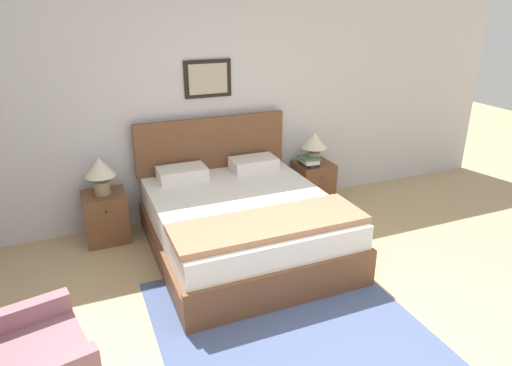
{
  "coord_description": "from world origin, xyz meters",
  "views": [
    {
      "loc": [
        -1.58,
        -1.91,
        2.41
      ],
      "look_at": [
        -0.1,
        1.64,
        0.86
      ],
      "focal_mm": 32.0,
      "sensor_mm": 36.0,
      "label": 1
    }
  ],
  "objects_px": {
    "bed": "(243,223)",
    "nightstand_by_door": "(313,183)",
    "table_lamp_near_window": "(100,170)",
    "nightstand_near_window": "(106,217)",
    "table_lamp_by_door": "(314,143)"
  },
  "relations": [
    {
      "from": "bed",
      "to": "nightstand_by_door",
      "type": "distance_m",
      "value": 1.49
    },
    {
      "from": "table_lamp_near_window",
      "to": "nightstand_by_door",
      "type": "bearing_deg",
      "value": 0.21
    },
    {
      "from": "table_lamp_near_window",
      "to": "bed",
      "type": "bearing_deg",
      "value": -32.03
    },
    {
      "from": "nightstand_near_window",
      "to": "table_lamp_near_window",
      "type": "bearing_deg",
      "value": -74.1
    },
    {
      "from": "nightstand_by_door",
      "to": "table_lamp_by_door",
      "type": "distance_m",
      "value": 0.53
    },
    {
      "from": "bed",
      "to": "table_lamp_by_door",
      "type": "bearing_deg",
      "value": 32.28
    },
    {
      "from": "bed",
      "to": "table_lamp_near_window",
      "type": "distance_m",
      "value": 1.55
    },
    {
      "from": "table_lamp_near_window",
      "to": "table_lamp_by_door",
      "type": "height_order",
      "value": "same"
    },
    {
      "from": "table_lamp_near_window",
      "to": "table_lamp_by_door",
      "type": "xyz_separation_m",
      "value": [
        2.5,
        0.0,
        0.0
      ]
    },
    {
      "from": "nightstand_by_door",
      "to": "table_lamp_by_door",
      "type": "height_order",
      "value": "table_lamp_by_door"
    },
    {
      "from": "bed",
      "to": "nightstand_near_window",
      "type": "relative_size",
      "value": 3.79
    },
    {
      "from": "nightstand_near_window",
      "to": "nightstand_by_door",
      "type": "distance_m",
      "value": 2.51
    },
    {
      "from": "nightstand_near_window",
      "to": "nightstand_by_door",
      "type": "bearing_deg",
      "value": 0.0
    },
    {
      "from": "nightstand_near_window",
      "to": "bed",
      "type": "bearing_deg",
      "value": -32.27
    },
    {
      "from": "nightstand_by_door",
      "to": "nightstand_near_window",
      "type": "bearing_deg",
      "value": 180.0
    }
  ]
}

